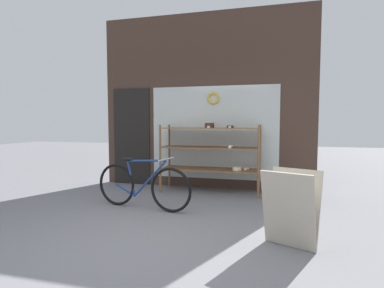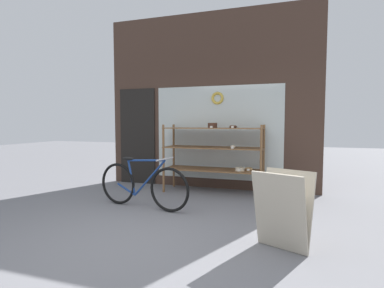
# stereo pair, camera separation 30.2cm
# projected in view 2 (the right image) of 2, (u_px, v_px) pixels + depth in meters

# --- Properties ---
(ground_plane) EXTENTS (30.00, 30.00, 0.00)m
(ground_plane) POSITION_uv_depth(u_px,v_px,m) (140.00, 240.00, 3.44)
(ground_plane) COLOR slate
(storefront_facade) EXTENTS (4.42, 0.13, 3.60)m
(storefront_facade) POSITION_uv_depth(u_px,v_px,m) (206.00, 104.00, 6.19)
(storefront_facade) COLOR #473328
(storefront_facade) RESTS_ON ground_plane
(display_case) EXTENTS (1.90, 0.58, 1.35)m
(display_case) POSITION_uv_depth(u_px,v_px,m) (215.00, 149.00, 5.75)
(display_case) COLOR brown
(display_case) RESTS_ON ground_plane
(bicycle) EXTENTS (1.67, 0.46, 0.82)m
(bicycle) POSITION_uv_depth(u_px,v_px,m) (142.00, 185.00, 4.75)
(bicycle) COLOR black
(bicycle) RESTS_ON ground_plane
(sandwich_board) EXTENTS (0.66, 0.57, 0.84)m
(sandwich_board) POSITION_uv_depth(u_px,v_px,m) (283.00, 210.00, 3.18)
(sandwich_board) COLOR #B2A893
(sandwich_board) RESTS_ON ground_plane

